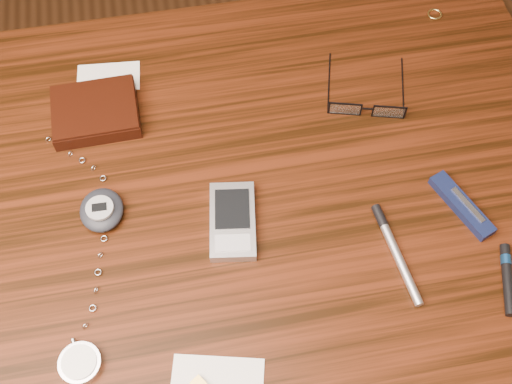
# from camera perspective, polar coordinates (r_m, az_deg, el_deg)

# --- Properties ---
(ground) EXTENTS (3.80, 3.80, 0.00)m
(ground) POSITION_cam_1_polar(r_m,az_deg,el_deg) (1.51, -2.41, -15.12)
(ground) COLOR #472814
(ground) RESTS_ON ground
(desk) EXTENTS (1.00, 0.70, 0.75)m
(desk) POSITION_cam_1_polar(r_m,az_deg,el_deg) (0.90, -3.91, -4.36)
(desk) COLOR #3A1609
(desk) RESTS_ON ground
(wallet_and_card) EXTENTS (0.12, 0.15, 0.02)m
(wallet_and_card) POSITION_cam_1_polar(r_m,az_deg,el_deg) (0.90, -14.07, 6.99)
(wallet_and_card) COLOR black
(wallet_and_card) RESTS_ON desk
(eyeglasses) EXTENTS (0.13, 0.13, 0.02)m
(eyeglasses) POSITION_cam_1_polar(r_m,az_deg,el_deg) (0.89, 9.82, 7.45)
(eyeglasses) COLOR black
(eyeglasses) RESTS_ON desk
(gold_ring) EXTENTS (0.03, 0.03, 0.00)m
(gold_ring) POSITION_cam_1_polar(r_m,az_deg,el_deg) (1.05, 15.59, 14.98)
(gold_ring) COLOR #D7B964
(gold_ring) RESTS_ON desk
(pocket_watch) EXTENTS (0.08, 0.34, 0.01)m
(pocket_watch) POSITION_cam_1_polar(r_m,az_deg,el_deg) (0.75, -15.31, -13.60)
(pocket_watch) COLOR silver
(pocket_watch) RESTS_ON desk
(pda_phone) EXTENTS (0.07, 0.11, 0.02)m
(pda_phone) POSITION_cam_1_polar(r_m,az_deg,el_deg) (0.79, -2.10, -2.58)
(pda_phone) COLOR #B4B5B9
(pda_phone) RESTS_ON desk
(pedometer) EXTENTS (0.06, 0.06, 0.03)m
(pedometer) POSITION_cam_1_polar(r_m,az_deg,el_deg) (0.82, -13.58, -1.56)
(pedometer) COLOR black
(pedometer) RESTS_ON desk
(pocket_knife) EXTENTS (0.06, 0.10, 0.01)m
(pocket_knife) POSITION_cam_1_polar(r_m,az_deg,el_deg) (0.84, 17.82, -1.13)
(pocket_knife) COLOR #0F1934
(pocket_knife) RESTS_ON desk
(silver_pen) EXTENTS (0.03, 0.14, 0.01)m
(silver_pen) POSITION_cam_1_polar(r_m,az_deg,el_deg) (0.79, 12.09, -4.71)
(silver_pen) COLOR silver
(silver_pen) RESTS_ON desk
(black_blue_pen) EXTENTS (0.04, 0.09, 0.01)m
(black_blue_pen) POSITION_cam_1_polar(r_m,az_deg,el_deg) (0.81, 21.44, -7.04)
(black_blue_pen) COLOR black
(black_blue_pen) RESTS_ON desk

